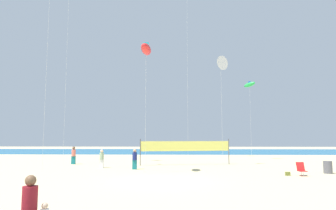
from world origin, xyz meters
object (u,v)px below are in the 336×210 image
(beach_handbag, at_px, (288,174))
(kite_white_delta, at_px, (221,63))
(beachgoer_sage_shirt, at_px, (102,158))
(folding_beach_chair, at_px, (301,169))
(trash_barrel, at_px, (328,167))
(mother_figure, at_px, (29,206))
(beachgoer_coral_shirt, at_px, (74,155))
(kite_green_inflatable, at_px, (250,85))
(kite_red_inflatable, at_px, (146,49))
(beachgoer_navy_shirt, at_px, (135,158))
(volleyball_net, at_px, (186,147))

(beach_handbag, distance_m, kite_white_delta, 11.80)
(beachgoer_sage_shirt, bearing_deg, folding_beach_chair, 86.26)
(trash_barrel, bearing_deg, mother_figure, -135.23)
(folding_beach_chair, bearing_deg, beachgoer_coral_shirt, 159.57)
(beachgoer_sage_shirt, distance_m, kite_green_inflatable, 18.85)
(kite_red_inflatable, bearing_deg, beachgoer_navy_shirt, 112.27)
(mother_figure, height_order, kite_red_inflatable, kite_red_inflatable)
(beachgoer_coral_shirt, xyz_separation_m, kite_red_inflatable, (7.58, -7.10, 8.10))
(trash_barrel, height_order, kite_green_inflatable, kite_green_inflatable)
(trash_barrel, distance_m, kite_white_delta, 12.29)
(kite_green_inflatable, bearing_deg, beachgoer_sage_shirt, -148.70)
(kite_white_delta, bearing_deg, beach_handbag, -63.20)
(kite_white_delta, bearing_deg, kite_green_inflatable, 58.41)
(folding_beach_chair, height_order, kite_white_delta, kite_white_delta)
(beachgoer_coral_shirt, height_order, kite_red_inflatable, kite_red_inflatable)
(beachgoer_coral_shirt, relative_size, beachgoer_sage_shirt, 1.09)
(beachgoer_sage_shirt, height_order, beach_handbag, beachgoer_sage_shirt)
(beachgoer_sage_shirt, relative_size, kite_white_delta, 0.15)
(beachgoer_navy_shirt, bearing_deg, trash_barrel, 76.66)
(beachgoer_navy_shirt, relative_size, beach_handbag, 5.15)
(beachgoer_navy_shirt, distance_m, kite_green_inflatable, 17.25)
(beachgoer_coral_shirt, relative_size, kite_green_inflatable, 0.19)
(beach_handbag, relative_size, kite_green_inflatable, 0.03)
(volleyball_net, height_order, kite_red_inflatable, kite_red_inflatable)
(volleyball_net, relative_size, kite_green_inflatable, 0.93)
(beach_handbag, relative_size, kite_white_delta, 0.03)
(mother_figure, relative_size, kite_green_inflatable, 0.18)
(kite_green_inflatable, bearing_deg, kite_white_delta, -121.59)
(mother_figure, relative_size, folding_beach_chair, 1.84)
(beachgoer_coral_shirt, distance_m, trash_barrel, 21.56)
(folding_beach_chair, distance_m, volleyball_net, 10.62)
(beachgoer_navy_shirt, relative_size, volleyball_net, 0.19)
(folding_beach_chair, xyz_separation_m, kite_white_delta, (-4.23, 6.61, 8.86))
(beachgoer_coral_shirt, relative_size, beachgoer_navy_shirt, 1.03)
(beachgoer_sage_shirt, distance_m, folding_beach_chair, 15.36)
(beachgoer_coral_shirt, bearing_deg, mother_figure, 176.13)
(kite_white_delta, bearing_deg, trash_barrel, -38.75)
(volleyball_net, distance_m, kite_white_delta, 8.40)
(trash_barrel, relative_size, kite_white_delta, 0.09)
(beachgoer_navy_shirt, relative_size, kite_red_inflatable, 0.17)
(mother_figure, height_order, beachgoer_sage_shirt, mother_figure)
(beachgoer_coral_shirt, relative_size, folding_beach_chair, 1.87)
(beachgoer_coral_shirt, bearing_deg, trash_barrel, -128.02)
(mother_figure, height_order, beach_handbag, mother_figure)
(beach_handbag, xyz_separation_m, kite_white_delta, (-3.33, 6.59, 9.20))
(beachgoer_navy_shirt, bearing_deg, beachgoer_coral_shirt, -128.03)
(kite_green_inflatable, bearing_deg, volleyball_net, -140.79)
(beachgoer_sage_shirt, bearing_deg, kite_white_delta, 114.54)
(beachgoer_sage_shirt, height_order, volleyball_net, volleyball_net)
(kite_white_delta, xyz_separation_m, kite_red_inflatable, (-6.33, -5.82, -0.34))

